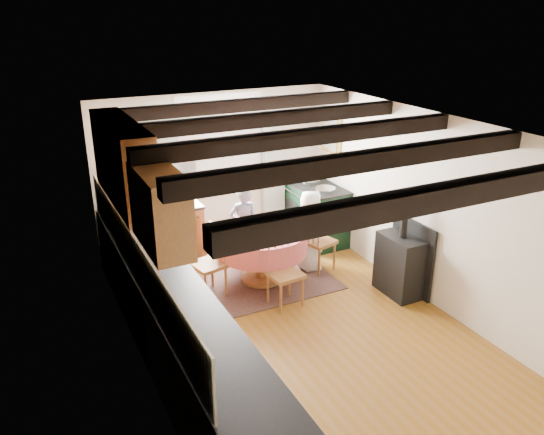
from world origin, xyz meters
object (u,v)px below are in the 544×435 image
chair_near (285,272)px  chair_left (208,262)px  cup (259,228)px  dining_table (262,256)px  cast_iron_stove (401,250)px  chair_right (319,239)px  aga_range (316,214)px  child_right (310,230)px  child_far (244,226)px

chair_near → chair_left: (-0.77, 0.67, 0.01)m
chair_near → cup: size_ratio=8.71×
dining_table → cast_iron_stove: 1.85m
chair_right → aga_range: chair_right is taller
chair_near → aga_range: aga_range is taller
chair_left → chair_right: same height
aga_range → cast_iron_stove: (0.11, -1.93, 0.16)m
cast_iron_stove → cup: 1.87m
child_right → child_far: bearing=64.0°
cast_iron_stove → cup: bearing=144.0°
aga_range → child_right: bearing=-126.6°
dining_table → cast_iron_stove: (1.46, -1.11, 0.25)m
child_far → child_right: (0.76, -0.59, 0.00)m
cast_iron_stove → child_right: (-0.69, 1.16, -0.04)m
chair_right → aga_range: bearing=-43.9°
dining_table → cast_iron_stove: cast_iron_stove is taller
child_far → dining_table: bearing=97.8°
chair_right → child_right: bearing=32.2°
aga_range → child_right: child_right is taller
aga_range → cast_iron_stove: size_ratio=0.81×
cup → chair_right: bearing=-1.7°
chair_near → cup: bearing=86.7°
chair_near → child_right: (0.79, 0.77, 0.12)m
cast_iron_stove → cup: size_ratio=11.74×
chair_right → chair_near: bearing=112.0°
chair_left → child_far: child_far is taller
cup → chair_near: bearing=-88.1°
chair_left → aga_range: size_ratio=0.93×
chair_near → chair_left: bearing=133.6°
child_right → aga_range: bearing=-25.0°
aga_range → cast_iron_stove: cast_iron_stove is taller
child_right → chair_near: bearing=145.7°
dining_table → child_right: child_right is taller
chair_near → child_far: bearing=83.6°
chair_near → aga_range: (1.37, 1.55, 0.01)m
chair_right → cup: size_ratio=8.86×
aga_range → chair_near: bearing=-131.6°
dining_table → aga_range: 1.59m
dining_table → chair_right: 0.88m
child_right → chair_right: bearing=-121.1°
dining_table → aga_range: bearing=31.4°
cup → aga_range: bearing=31.2°
dining_table → chair_left: size_ratio=1.31×
aga_range → child_right: size_ratio=0.87×
child_right → cup: (-0.82, -0.06, 0.21)m
chair_right → child_right: child_right is taller
chair_left → cup: size_ratio=8.86×
chair_right → cast_iron_stove: bearing=-166.1°
chair_left → chair_right: bearing=77.8°
cast_iron_stove → cup: (-1.50, 1.09, 0.17)m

